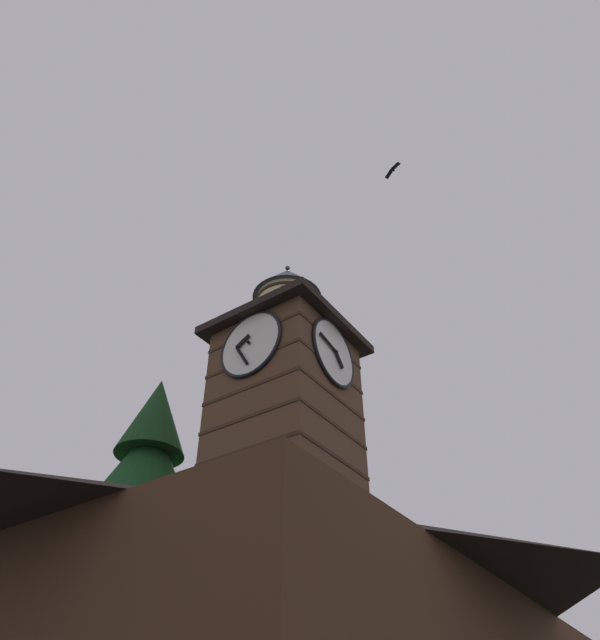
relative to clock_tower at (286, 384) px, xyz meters
name	(u,v)px	position (x,y,z in m)	size (l,w,h in m)	color
clock_tower	(286,384)	(0.00, 0.00, 0.00)	(3.91, 3.91, 7.96)	brown
pine_tree_behind	(121,615)	(0.58, -4.69, -5.62)	(7.05, 7.05, 12.63)	#473323
pine_tree_aside	(283,625)	(-7.43, -5.41, -4.44)	(5.29, 5.29, 15.98)	#473323
moon	(73,550)	(-16.48, -31.95, 5.33)	(2.29, 2.29, 2.29)	silver
flying_bird_high	(393,170)	(-0.60, 3.96, 7.55)	(0.44, 0.72, 0.12)	black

